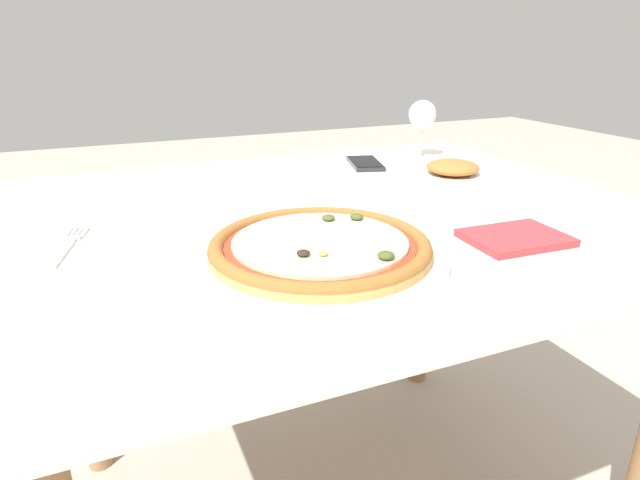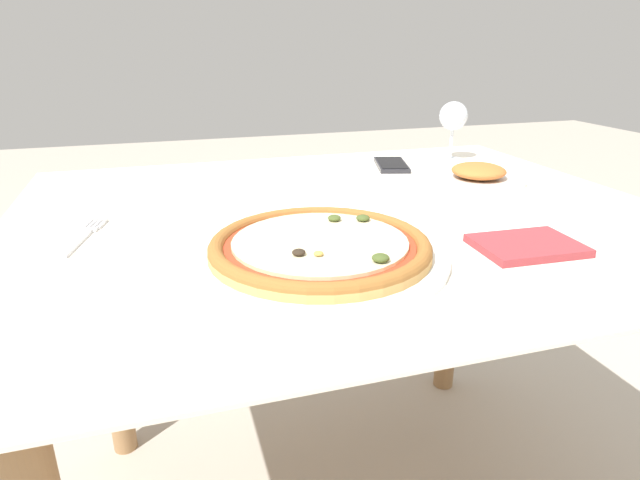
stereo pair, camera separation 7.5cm
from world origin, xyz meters
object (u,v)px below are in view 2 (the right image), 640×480
at_px(wine_glass_far_left, 453,118).
at_px(cell_phone, 391,165).
at_px(dining_table, 343,259).
at_px(side_plate, 478,175).
at_px(pizza_plate, 320,249).
at_px(fork, 84,236).

xyz_separation_m(wine_glass_far_left, cell_phone, (-0.17, -0.02, -0.10)).
distance_m(dining_table, wine_glass_far_left, 0.56).
bearing_deg(side_plate, dining_table, -162.29).
distance_m(dining_table, cell_phone, 0.39).
xyz_separation_m(dining_table, side_plate, (0.35, 0.11, 0.11)).
distance_m(dining_table, pizza_plate, 0.25).
bearing_deg(side_plate, cell_phone, 121.59).
distance_m(cell_phone, side_plate, 0.23).
xyz_separation_m(fork, cell_phone, (0.67, 0.31, 0.00)).
distance_m(fork, cell_phone, 0.74).
xyz_separation_m(pizza_plate, cell_phone, (0.34, 0.50, -0.01)).
distance_m(fork, side_plate, 0.79).
xyz_separation_m(fork, wine_glass_far_left, (0.84, 0.33, 0.10)).
bearing_deg(cell_phone, wine_glass_far_left, 8.10).
relative_size(wine_glass_far_left, cell_phone, 0.94).
bearing_deg(pizza_plate, side_plate, 34.53).
distance_m(wine_glass_far_left, side_plate, 0.24).
relative_size(dining_table, wine_glass_far_left, 7.95).
bearing_deg(fork, cell_phone, 24.75).
xyz_separation_m(dining_table, cell_phone, (0.23, 0.30, 0.10)).
height_order(dining_table, fork, fork).
bearing_deg(cell_phone, dining_table, -127.05).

